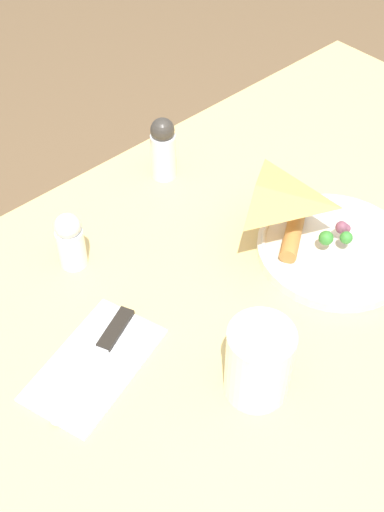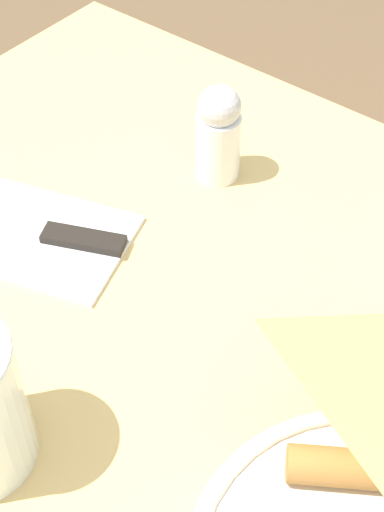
{
  "view_description": "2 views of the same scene",
  "coord_description": "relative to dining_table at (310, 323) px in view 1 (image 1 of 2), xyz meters",
  "views": [
    {
      "loc": [
        0.54,
        0.32,
        1.43
      ],
      "look_at": [
        0.13,
        -0.13,
        0.79
      ],
      "focal_mm": 45.0,
      "sensor_mm": 36.0,
      "label": 1
    },
    {
      "loc": [
        -0.07,
        0.18,
        1.21
      ],
      "look_at": [
        0.18,
        -0.13,
        0.79
      ],
      "focal_mm": 55.0,
      "sensor_mm": 36.0,
      "label": 2
    }
  ],
  "objects": [
    {
      "name": "milk_glass",
      "position": [
        0.2,
        0.07,
        0.16
      ],
      "size": [
        0.08,
        0.08,
        0.11
      ],
      "color": "white",
      "rests_on": "dining_table"
    },
    {
      "name": "butter_knife",
      "position": [
        0.32,
        -0.09,
        0.12
      ],
      "size": [
        0.17,
        0.09,
        0.01
      ],
      "rotation": [
        0.0,
        0.0,
        0.42
      ],
      "color": "black",
      "rests_on": "napkin_folded"
    },
    {
      "name": "pepper_shaker",
      "position": [
        0.02,
        -0.31,
        0.17
      ],
      "size": [
        0.04,
        0.04,
        0.11
      ],
      "color": "silver",
      "rests_on": "dining_table"
    },
    {
      "name": "plate_pizza",
      "position": [
        -0.04,
        -0.02,
        0.13
      ],
      "size": [
        0.22,
        0.22,
        0.05
      ],
      "color": "silver",
      "rests_on": "dining_table"
    },
    {
      "name": "ground_plane",
      "position": [
        0.0,
        0.0,
        -0.65
      ],
      "size": [
        6.0,
        6.0,
        0.0
      ],
      "primitive_type": "plane",
      "color": "brown"
    },
    {
      "name": "napkin_folded",
      "position": [
        0.33,
        -0.09,
        0.11
      ],
      "size": [
        0.2,
        0.15,
        0.0
      ],
      "rotation": [
        0.0,
        0.0,
        0.3
      ],
      "color": "silver",
      "rests_on": "dining_table"
    },
    {
      "name": "dining_table",
      "position": [
        0.0,
        0.0,
        0.0
      ],
      "size": [
        1.08,
        0.81,
        0.76
      ],
      "color": "#DBB770",
      "rests_on": "ground_plane"
    },
    {
      "name": "salt_shaker",
      "position": [
        0.24,
        -0.25,
        0.16
      ],
      "size": [
        0.04,
        0.04,
        0.09
      ],
      "color": "white",
      "rests_on": "dining_table"
    }
  ]
}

